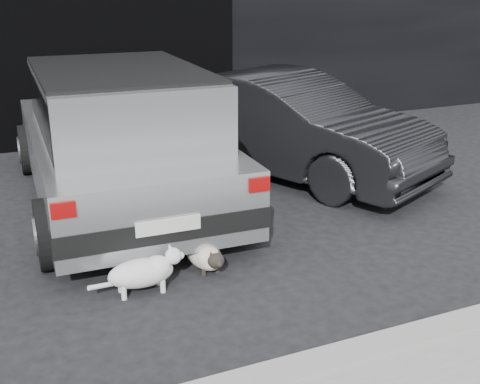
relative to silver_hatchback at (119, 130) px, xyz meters
name	(u,v)px	position (x,y,z in m)	size (l,w,h in m)	color
ground	(107,246)	(-0.44, -1.14, -0.87)	(80.00, 80.00, 0.00)	black
garage_opening	(112,59)	(0.56, 2.85, 0.43)	(4.00, 0.10, 2.60)	black
curb	(335,362)	(0.56, -3.74, -0.81)	(18.00, 0.25, 0.12)	gray
silver_hatchback	(119,130)	(0.00, 0.00, 0.00)	(2.26, 4.38, 1.59)	#A9ABAE
second_car	(287,124)	(2.29, 0.26, -0.20)	(1.41, 4.04, 1.33)	black
cat_siamese	(205,256)	(0.29, -1.99, -0.74)	(0.31, 0.80, 0.28)	beige
cat_white	(145,271)	(-0.32, -2.18, -0.68)	(0.83, 0.29, 0.39)	silver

